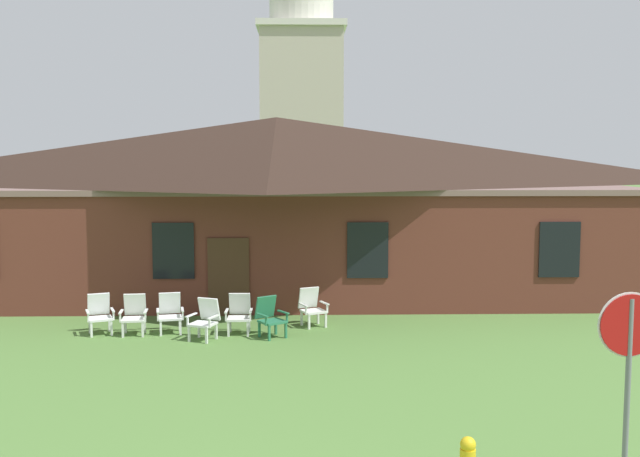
{
  "coord_description": "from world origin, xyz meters",
  "views": [
    {
      "loc": [
        0.83,
        -6.48,
        4.33
      ],
      "look_at": [
        1.19,
        8.16,
        2.85
      ],
      "focal_mm": 41.68,
      "sensor_mm": 36.0,
      "label": 1
    }
  ],
  "objects_px": {
    "stop_sign": "(629,354)",
    "lawn_chair_by_porch": "(100,313)",
    "lawn_chair_left_end": "(170,312)",
    "lawn_chair_middle": "(205,318)",
    "lawn_chair_near_door": "(134,313)",
    "lawn_chair_right_end": "(239,313)",
    "lawn_chair_under_eave": "(312,306)",
    "lawn_chair_far_side": "(270,316)"
  },
  "relations": [
    {
      "from": "stop_sign",
      "to": "lawn_chair_by_porch",
      "type": "bearing_deg",
      "value": 134.61
    },
    {
      "from": "lawn_chair_left_end",
      "to": "lawn_chair_middle",
      "type": "distance_m",
      "value": 1.17
    },
    {
      "from": "lawn_chair_by_porch",
      "to": "lawn_chair_near_door",
      "type": "relative_size",
      "value": 1.0
    },
    {
      "from": "lawn_chair_near_door",
      "to": "lawn_chair_middle",
      "type": "relative_size",
      "value": 1.0
    },
    {
      "from": "lawn_chair_by_porch",
      "to": "lawn_chair_near_door",
      "type": "distance_m",
      "value": 0.85
    },
    {
      "from": "stop_sign",
      "to": "lawn_chair_right_end",
      "type": "height_order",
      "value": "stop_sign"
    },
    {
      "from": "lawn_chair_under_eave",
      "to": "lawn_chair_far_side",
      "type": "bearing_deg",
      "value": -132.06
    },
    {
      "from": "lawn_chair_left_end",
      "to": "lawn_chair_middle",
      "type": "height_order",
      "value": "same"
    },
    {
      "from": "lawn_chair_middle",
      "to": "lawn_chair_by_porch",
      "type": "bearing_deg",
      "value": 166.24
    },
    {
      "from": "lawn_chair_by_porch",
      "to": "lawn_chair_left_end",
      "type": "bearing_deg",
      "value": 2.03
    },
    {
      "from": "lawn_chair_by_porch",
      "to": "lawn_chair_right_end",
      "type": "bearing_deg",
      "value": -1.18
    },
    {
      "from": "lawn_chair_by_porch",
      "to": "lawn_chair_middle",
      "type": "relative_size",
      "value": 1.0
    },
    {
      "from": "lawn_chair_by_porch",
      "to": "lawn_chair_middle",
      "type": "height_order",
      "value": "same"
    },
    {
      "from": "lawn_chair_by_porch",
      "to": "lawn_chair_left_end",
      "type": "relative_size",
      "value": 1.0
    },
    {
      "from": "stop_sign",
      "to": "lawn_chair_by_porch",
      "type": "relative_size",
      "value": 2.78
    },
    {
      "from": "lawn_chair_under_eave",
      "to": "lawn_chair_right_end",
      "type": "bearing_deg",
      "value": -156.81
    },
    {
      "from": "stop_sign",
      "to": "lawn_chair_left_end",
      "type": "relative_size",
      "value": 2.78
    },
    {
      "from": "lawn_chair_middle",
      "to": "lawn_chair_far_side",
      "type": "bearing_deg",
      "value": 8.0
    },
    {
      "from": "lawn_chair_near_door",
      "to": "lawn_chair_under_eave",
      "type": "xyz_separation_m",
      "value": [
        4.27,
        0.77,
        0.0
      ]
    },
    {
      "from": "lawn_chair_right_end",
      "to": "lawn_chair_under_eave",
      "type": "xyz_separation_m",
      "value": [
        1.76,
        0.75,
        0.0
      ]
    },
    {
      "from": "stop_sign",
      "to": "lawn_chair_near_door",
      "type": "distance_m",
      "value": 12.06
    },
    {
      "from": "lawn_chair_middle",
      "to": "lawn_chair_near_door",
      "type": "bearing_deg",
      "value": 162.52
    },
    {
      "from": "lawn_chair_left_end",
      "to": "lawn_chair_far_side",
      "type": "bearing_deg",
      "value": -11.41
    },
    {
      "from": "lawn_chair_middle",
      "to": "lawn_chair_right_end",
      "type": "height_order",
      "value": "same"
    },
    {
      "from": "stop_sign",
      "to": "lawn_chair_left_end",
      "type": "distance_m",
      "value": 11.64
    },
    {
      "from": "stop_sign",
      "to": "lawn_chair_by_porch",
      "type": "distance_m",
      "value": 12.7
    },
    {
      "from": "lawn_chair_middle",
      "to": "lawn_chair_right_end",
      "type": "distance_m",
      "value": 0.94
    },
    {
      "from": "stop_sign",
      "to": "lawn_chair_far_side",
      "type": "height_order",
      "value": "stop_sign"
    },
    {
      "from": "lawn_chair_left_end",
      "to": "lawn_chair_right_end",
      "type": "bearing_deg",
      "value": -4.37
    },
    {
      "from": "lawn_chair_by_porch",
      "to": "lawn_chair_under_eave",
      "type": "xyz_separation_m",
      "value": [
        5.12,
        0.68,
        0.0
      ]
    },
    {
      "from": "stop_sign",
      "to": "lawn_chair_under_eave",
      "type": "relative_size",
      "value": 2.78
    },
    {
      "from": "lawn_chair_near_door",
      "to": "lawn_chair_right_end",
      "type": "relative_size",
      "value": 1.0
    },
    {
      "from": "lawn_chair_right_end",
      "to": "lawn_chair_far_side",
      "type": "distance_m",
      "value": 0.83
    },
    {
      "from": "lawn_chair_near_door",
      "to": "lawn_chair_left_end",
      "type": "xyz_separation_m",
      "value": [
        0.83,
        0.14,
        0.0
      ]
    },
    {
      "from": "stop_sign",
      "to": "lawn_chair_by_porch",
      "type": "xyz_separation_m",
      "value": [
        -8.86,
        8.99,
        -1.4
      ]
    },
    {
      "from": "lawn_chair_middle",
      "to": "lawn_chair_far_side",
      "type": "relative_size",
      "value": 1.0
    },
    {
      "from": "lawn_chair_by_porch",
      "to": "lawn_chair_left_end",
      "type": "height_order",
      "value": "same"
    },
    {
      "from": "lawn_chair_middle",
      "to": "lawn_chair_under_eave",
      "type": "xyz_separation_m",
      "value": [
        2.5,
        1.33,
        0.0
      ]
    },
    {
      "from": "lawn_chair_middle",
      "to": "lawn_chair_far_side",
      "type": "xyz_separation_m",
      "value": [
        1.49,
        0.21,
        0.0
      ]
    },
    {
      "from": "lawn_chair_left_end",
      "to": "lawn_chair_right_end",
      "type": "xyz_separation_m",
      "value": [
        1.69,
        -0.13,
        0.0
      ]
    },
    {
      "from": "lawn_chair_near_door",
      "to": "lawn_chair_right_end",
      "type": "bearing_deg",
      "value": 0.33
    },
    {
      "from": "lawn_chair_left_end",
      "to": "lawn_chair_far_side",
      "type": "xyz_separation_m",
      "value": [
        2.44,
        -0.49,
        0.0
      ]
    }
  ]
}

